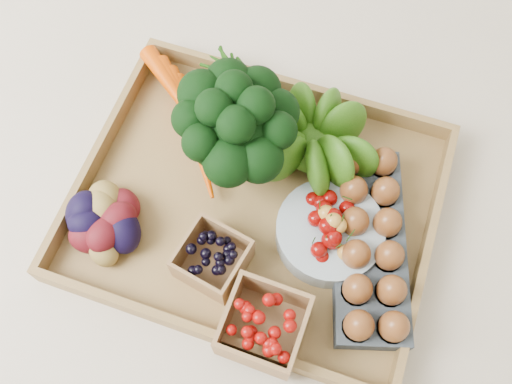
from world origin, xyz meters
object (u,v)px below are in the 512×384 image
(tray, at_px, (256,205))
(broccoli, at_px, (237,144))
(egg_carton, at_px, (368,245))
(cherry_bowl, at_px, (329,233))

(tray, height_order, broccoli, broccoli)
(broccoli, bearing_deg, egg_carton, -16.98)
(cherry_bowl, distance_m, egg_carton, 0.06)
(tray, bearing_deg, cherry_bowl, -8.14)
(tray, relative_size, egg_carton, 1.80)
(cherry_bowl, xyz_separation_m, egg_carton, (0.06, 0.00, -0.00))
(broccoli, xyz_separation_m, egg_carton, (0.23, -0.07, -0.06))
(broccoli, distance_m, cherry_bowl, 0.20)
(broccoli, bearing_deg, cherry_bowl, -22.82)
(broccoli, xyz_separation_m, cherry_bowl, (0.17, -0.07, -0.05))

